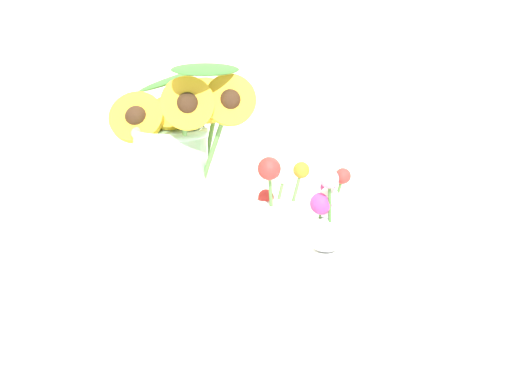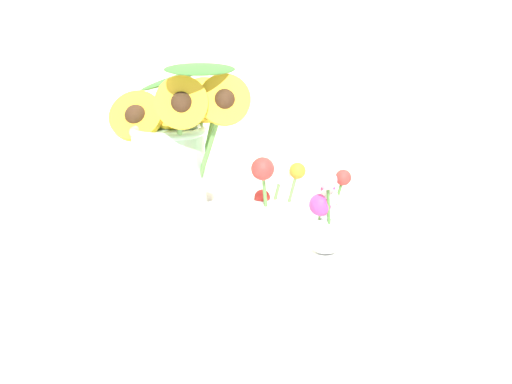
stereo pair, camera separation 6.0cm
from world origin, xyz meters
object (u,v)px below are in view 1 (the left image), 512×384
Objects in this scene: serving_tray at (256,266)px; vase_small_center at (273,230)px; mason_jar_sunflowers at (176,180)px; vase_bulb_right at (327,218)px.

vase_small_center reaches higher than serving_tray.
mason_jar_sunflowers is 1.68× the size of vase_small_center.
vase_small_center is at bearing -64.43° from serving_tray.
vase_bulb_right is at bearing 14.94° from serving_tray.
vase_small_center reaches higher than vase_bulb_right.
mason_jar_sunflowers is 0.26m from vase_bulb_right.
serving_tray is 3.20× the size of vase_bulb_right.
vase_bulb_right is at bearing 9.99° from mason_jar_sunflowers.
mason_jar_sunflowers is at bearing -170.01° from vase_bulb_right.
mason_jar_sunflowers is 0.17m from vase_small_center.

